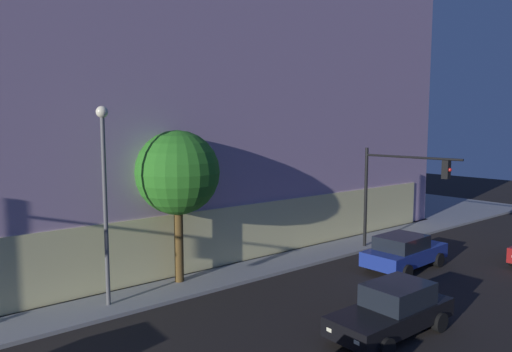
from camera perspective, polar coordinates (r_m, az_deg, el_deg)
modern_building at (r=35.92m, az=-15.98°, el=9.56°), size 33.27×29.94×18.51m
traffic_light_far_corner at (r=25.64m, az=16.73°, el=-0.68°), size 0.43×5.49×5.56m
street_lamp_sidewalk at (r=18.04m, az=-18.08°, el=-0.57°), size 0.44×0.44×7.47m
sidewalk_tree at (r=20.10m, az=-9.58°, el=0.33°), size 3.61×3.61×6.58m
car_black at (r=16.67m, az=16.43°, el=-15.42°), size 4.81×2.06×1.68m
car_blue at (r=23.90m, az=17.67°, el=-8.78°), size 4.77×2.36×1.67m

